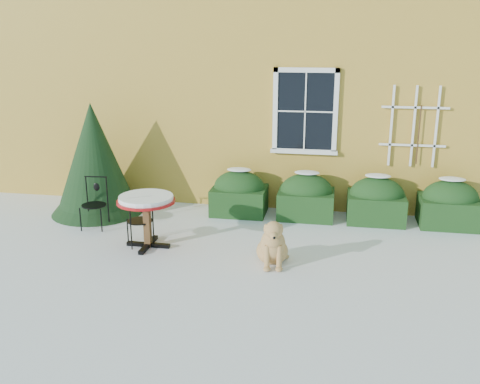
% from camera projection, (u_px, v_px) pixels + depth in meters
% --- Properties ---
extents(ground, '(80.00, 80.00, 0.00)m').
position_uv_depth(ground, '(228.00, 268.00, 8.06)').
color(ground, white).
rests_on(ground, ground).
extents(house, '(12.40, 8.40, 6.40)m').
position_uv_depth(house, '(282.00, 41.00, 13.75)').
color(house, gold).
rests_on(house, ground).
extents(hedge_row, '(4.95, 0.80, 0.91)m').
position_uv_depth(hedge_row, '(341.00, 199.00, 10.07)').
color(hedge_row, black).
rests_on(hedge_row, ground).
extents(evergreen_shrub, '(1.78, 1.78, 2.16)m').
position_uv_depth(evergreen_shrub, '(95.00, 169.00, 10.35)').
color(evergreen_shrub, black).
rests_on(evergreen_shrub, ground).
extents(bistro_table, '(0.95, 0.95, 0.88)m').
position_uv_depth(bistro_table, '(146.00, 205.00, 8.65)').
color(bistro_table, black).
rests_on(bistro_table, ground).
extents(patio_chair_near, '(0.53, 0.53, 0.88)m').
position_uv_depth(patio_chair_near, '(140.00, 220.00, 8.81)').
color(patio_chair_near, black).
rests_on(patio_chair_near, ground).
extents(patio_chair_far, '(0.45, 0.44, 0.92)m').
position_uv_depth(patio_chair_far, '(95.00, 203.00, 9.63)').
color(patio_chair_far, black).
rests_on(patio_chair_far, ground).
extents(dog, '(0.57, 0.88, 0.78)m').
position_uv_depth(dog, '(273.00, 246.00, 8.07)').
color(dog, tan).
rests_on(dog, ground).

